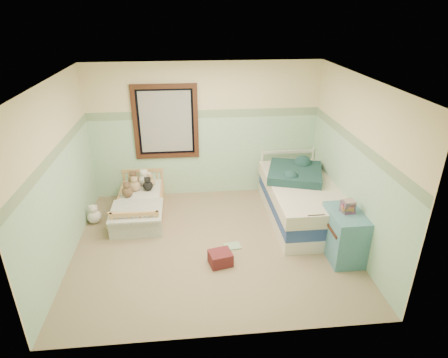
{
  "coord_description": "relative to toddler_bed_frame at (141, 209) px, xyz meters",
  "views": [
    {
      "loc": [
        -0.32,
        -4.89,
        3.39
      ],
      "look_at": [
        0.21,
        0.35,
        0.94
      ],
      "focal_mm": 30.35,
      "sensor_mm": 36.0,
      "label": 1
    }
  ],
  "objects": [
    {
      "name": "plush_floor_cream",
      "position": [
        -0.75,
        -0.23,
        0.02
      ],
      "size": [
        0.23,
        0.23,
        0.23
      ],
      "primitive_type": "sphere",
      "color": "silver",
      "rests_on": "floor"
    },
    {
      "name": "plush_bed_brown",
      "position": [
        -0.15,
        0.5,
        0.32
      ],
      "size": [
        0.2,
        0.2,
        0.2
      ],
      "primitive_type": "sphere",
      "color": "brown",
      "rests_on": "toddler_mattress"
    },
    {
      "name": "extra_plush_0",
      "position": [
        -0.2,
        0.06,
        0.32
      ],
      "size": [
        0.19,
        0.19,
        0.19
      ],
      "primitive_type": "sphere",
      "color": "brown",
      "rests_on": "toddler_mattress"
    },
    {
      "name": "toddler_bed_frame",
      "position": [
        0.0,
        0.0,
        0.0
      ],
      "size": [
        0.77,
        1.53,
        0.2
      ],
      "primitive_type": "cube",
      "color": "#AE784D",
      "rests_on": "floor"
    },
    {
      "name": "ceiling",
      "position": [
        1.2,
        -1.05,
        2.41
      ],
      "size": [
        4.2,
        3.6,
        0.02
      ],
      "primitive_type": "cube",
      "color": "white",
      "rests_on": "wall_back"
    },
    {
      "name": "patchwork_quilt",
      "position": [
        0.0,
        -0.48,
        0.23
      ],
      "size": [
        0.83,
        0.77,
        0.03
      ],
      "primitive_type": "cube",
      "color": "#7A98B5",
      "rests_on": "toddler_mattress"
    },
    {
      "name": "red_pillow",
      "position": [
        1.27,
        -1.56,
        -0.0
      ],
      "size": [
        0.36,
        0.33,
        0.19
      ],
      "primitive_type": "cube",
      "rotation": [
        0.0,
        0.0,
        0.23
      ],
      "color": "maroon",
      "rests_on": "floor"
    },
    {
      "name": "toddler_mattress",
      "position": [
        0.0,
        0.0,
        0.16
      ],
      "size": [
        0.7,
        1.47,
        0.12
      ],
      "primitive_type": "cube",
      "color": "silver",
      "rests_on": "toddler_bed_frame"
    },
    {
      "name": "book_stack",
      "position": [
        3.06,
        -1.52,
        0.72
      ],
      "size": [
        0.2,
        0.18,
        0.17
      ],
      "primitive_type": "cube",
      "rotation": [
        0.0,
        0.0,
        0.25
      ],
      "color": "brown",
      "rests_on": "dresser"
    },
    {
      "name": "border_strip",
      "position": [
        1.2,
        0.74,
        1.48
      ],
      "size": [
        4.2,
        0.01,
        0.15
      ],
      "primitive_type": "cube",
      "color": "#3B6E43",
      "rests_on": "wall_back"
    },
    {
      "name": "window_frame",
      "position": [
        0.5,
        0.71,
        1.35
      ],
      "size": [
        1.16,
        0.06,
        1.36
      ],
      "primitive_type": "cube",
      "color": "#39190F",
      "rests_on": "wall_back"
    },
    {
      "name": "teal_blanket",
      "position": [
        2.7,
        -0.13,
        0.63
      ],
      "size": [
        1.12,
        1.15,
        0.14
      ],
      "primitive_type": "cube",
      "rotation": [
        0.0,
        0.0,
        -0.3
      ],
      "color": "#163738",
      "rests_on": "twin_mattress"
    },
    {
      "name": "window_blinds",
      "position": [
        0.5,
        0.72,
        1.35
      ],
      "size": [
        0.92,
        0.01,
        1.12
      ],
      "primitive_type": "cube",
      "color": "#B0B0AA",
      "rests_on": "window_frame"
    },
    {
      "name": "plush_bed_tan",
      "position": [
        -0.1,
        0.28,
        0.31
      ],
      "size": [
        0.19,
        0.19,
        0.19
      ],
      "primitive_type": "sphere",
      "color": "tan",
      "rests_on": "toddler_mattress"
    },
    {
      "name": "twin_mattress",
      "position": [
        2.75,
        -0.43,
        0.45
      ],
      "size": [
        1.08,
        2.12,
        0.22
      ],
      "primitive_type": "cube",
      "color": "beige",
      "rests_on": "twin_boxspring"
    },
    {
      "name": "wainscot_mint",
      "position": [
        1.2,
        0.74,
        0.65
      ],
      "size": [
        4.2,
        0.01,
        1.5
      ],
      "primitive_type": "cube",
      "color": "#ADCEB7",
      "rests_on": "floor"
    },
    {
      "name": "floor_book",
      "position": [
        1.49,
        -1.16,
        -0.09
      ],
      "size": [
        0.27,
        0.22,
        0.02
      ],
      "primitive_type": "cube",
      "rotation": [
        0.0,
        0.0,
        0.15
      ],
      "color": "#D7CF41",
      "rests_on": "floor"
    },
    {
      "name": "plush_bed_white",
      "position": [
        0.05,
        0.5,
        0.33
      ],
      "size": [
        0.21,
        0.21,
        0.21
      ],
      "primitive_type": "sphere",
      "color": "white",
      "rests_on": "toddler_mattress"
    },
    {
      "name": "wall_back",
      "position": [
        1.2,
        0.75,
        1.15
      ],
      "size": [
        4.2,
        0.04,
        2.5
      ],
      "primitive_type": "cube",
      "color": "beige",
      "rests_on": "floor"
    },
    {
      "name": "plush_floor_tan",
      "position": [
        -0.37,
        -0.55,
        0.03
      ],
      "size": [
        0.25,
        0.25,
        0.25
      ],
      "primitive_type": "sphere",
      "color": "tan",
      "rests_on": "floor"
    },
    {
      "name": "twin_boxspring",
      "position": [
        2.75,
        -0.43,
        0.23
      ],
      "size": [
        1.04,
        2.08,
        0.22
      ],
      "primitive_type": "cube",
      "color": "navy",
      "rests_on": "twin_bed_frame"
    },
    {
      "name": "extra_plush_1",
      "position": [
        0.13,
        0.51,
        0.31
      ],
      "size": [
        0.17,
        0.17,
        0.17
      ],
      "primitive_type": "sphere",
      "color": "silver",
      "rests_on": "toddler_mattress"
    },
    {
      "name": "twin_bed_frame",
      "position": [
        2.75,
        -0.43,
        0.01
      ],
      "size": [
        1.04,
        2.08,
        0.22
      ],
      "primitive_type": "cube",
      "color": "silver",
      "rests_on": "floor"
    },
    {
      "name": "dresser",
      "position": [
        3.06,
        -1.54,
        0.27
      ],
      "size": [
        0.46,
        0.73,
        0.73
      ],
      "primitive_type": "cube",
      "color": "#3F777B",
      "rests_on": "floor"
    },
    {
      "name": "wall_left",
      "position": [
        -0.9,
        -1.05,
        1.15
      ],
      "size": [
        0.04,
        3.6,
        2.5
      ],
      "primitive_type": "cube",
      "color": "beige",
      "rests_on": "floor"
    },
    {
      "name": "wall_right",
      "position": [
        3.3,
        -1.05,
        1.15
      ],
      "size": [
        0.04,
        3.6,
        2.5
      ],
      "primitive_type": "cube",
      "color": "beige",
      "rests_on": "floor"
    },
    {
      "name": "plush_bed_dark",
      "position": [
        0.13,
        0.28,
        0.31
      ],
      "size": [
        0.18,
        0.18,
        0.18
      ],
      "primitive_type": "sphere",
      "color": "black",
      "rests_on": "toddler_mattress"
    },
    {
      "name": "floor",
      "position": [
        1.2,
        -1.05,
        -0.11
      ],
      "size": [
        4.2,
        3.6,
        0.02
      ],
      "primitive_type": "cube",
      "color": "brown",
      "rests_on": "ground"
    },
    {
      "name": "wall_front",
      "position": [
        1.2,
        -2.85,
        1.15
      ],
      "size": [
        4.2,
        0.04,
        2.5
      ],
      "primitive_type": "cube",
      "color": "beige",
      "rests_on": "floor"
    },
    {
      "name": "extra_plush_2",
      "position": [
        0.16,
        0.46,
        0.3
      ],
      "size": [
        0.17,
        0.17,
        0.17
      ],
      "primitive_type": "sphere",
      "color": "tan",
      "rests_on": "toddler_mattress"
    }
  ]
}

